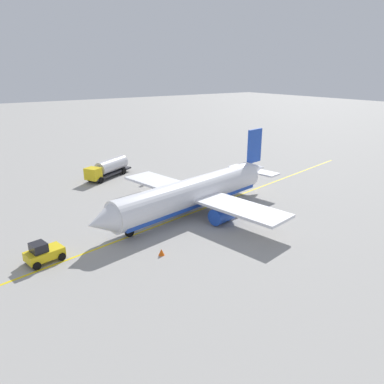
{
  "coord_description": "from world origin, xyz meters",
  "views": [
    {
      "loc": [
        26.44,
        37.73,
        18.52
      ],
      "look_at": [
        0.0,
        0.0,
        3.0
      ],
      "focal_mm": 34.12,
      "sensor_mm": 36.0,
      "label": 1
    }
  ],
  "objects_px": {
    "airplane": "(194,193)",
    "pushback_tug": "(43,253)",
    "refueling_worker": "(145,179)",
    "safety_cone_nose": "(161,252)",
    "fuel_tanker": "(108,168)"
  },
  "relations": [
    {
      "from": "airplane",
      "to": "pushback_tug",
      "type": "distance_m",
      "value": 20.56
    },
    {
      "from": "airplane",
      "to": "pushback_tug",
      "type": "relative_size",
      "value": 8.32
    },
    {
      "from": "pushback_tug",
      "to": "refueling_worker",
      "type": "relative_size",
      "value": 2.29
    },
    {
      "from": "pushback_tug",
      "to": "safety_cone_nose",
      "type": "bearing_deg",
      "value": 151.62
    },
    {
      "from": "fuel_tanker",
      "to": "airplane",
      "type": "bearing_deg",
      "value": 97.1
    },
    {
      "from": "airplane",
      "to": "pushback_tug",
      "type": "xyz_separation_m",
      "value": [
        20.35,
        2.35,
        -1.74
      ]
    },
    {
      "from": "airplane",
      "to": "safety_cone_nose",
      "type": "bearing_deg",
      "value": 38.87
    },
    {
      "from": "airplane",
      "to": "refueling_worker",
      "type": "xyz_separation_m",
      "value": [
        -0.71,
        -15.4,
        -1.93
      ]
    },
    {
      "from": "airplane",
      "to": "safety_cone_nose",
      "type": "xyz_separation_m",
      "value": [
        9.91,
        7.99,
        -2.39
      ]
    },
    {
      "from": "airplane",
      "to": "refueling_worker",
      "type": "distance_m",
      "value": 15.54
    },
    {
      "from": "fuel_tanker",
      "to": "safety_cone_nose",
      "type": "relative_size",
      "value": 14.25
    },
    {
      "from": "airplane",
      "to": "safety_cone_nose",
      "type": "distance_m",
      "value": 12.95
    },
    {
      "from": "pushback_tug",
      "to": "refueling_worker",
      "type": "distance_m",
      "value": 27.54
    },
    {
      "from": "fuel_tanker",
      "to": "refueling_worker",
      "type": "xyz_separation_m",
      "value": [
        -3.55,
        7.43,
        -0.9
      ]
    },
    {
      "from": "pushback_tug",
      "to": "safety_cone_nose",
      "type": "distance_m",
      "value": 11.89
    }
  ]
}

